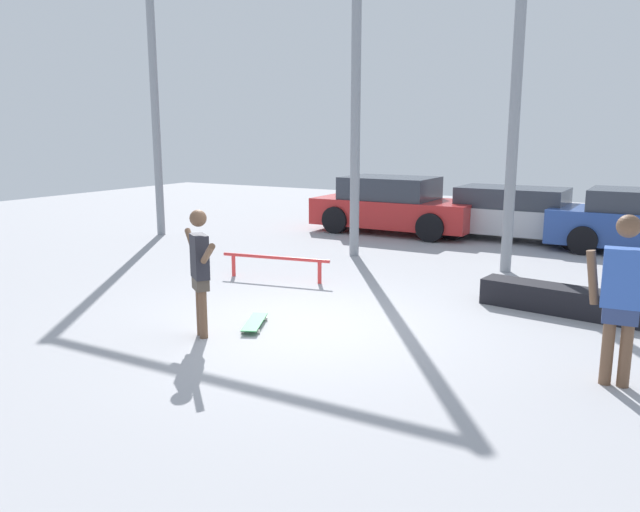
{
  "coord_description": "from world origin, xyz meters",
  "views": [
    {
      "loc": [
        4.25,
        -6.98,
        2.61
      ],
      "look_at": [
        -0.36,
        1.11,
        0.74
      ],
      "focal_mm": 35.0,
      "sensor_mm": 36.0,
      "label": 1
    }
  ],
  "objects_px": {
    "grind_box": "(581,303)",
    "parked_car_red": "(394,206)",
    "parked_car_silver": "(517,214)",
    "skateboard": "(255,322)",
    "bystander": "(622,293)",
    "grind_rail": "(275,261)",
    "skateboarder": "(200,266)"
  },
  "relations": [
    {
      "from": "grind_box",
      "to": "parked_car_red",
      "type": "xyz_separation_m",
      "value": [
        -5.33,
        5.7,
        0.51
      ]
    },
    {
      "from": "grind_box",
      "to": "parked_car_silver",
      "type": "bearing_deg",
      "value": 110.27
    },
    {
      "from": "skateboard",
      "to": "parked_car_silver",
      "type": "bearing_deg",
      "value": 146.31
    },
    {
      "from": "parked_car_red",
      "to": "bystander",
      "type": "bearing_deg",
      "value": -53.53
    },
    {
      "from": "skateboard",
      "to": "grind_rail",
      "type": "xyz_separation_m",
      "value": [
        -1.28,
        2.44,
        0.27
      ]
    },
    {
      "from": "parked_car_silver",
      "to": "skateboard",
      "type": "bearing_deg",
      "value": -98.15
    },
    {
      "from": "bystander",
      "to": "grind_box",
      "type": "bearing_deg",
      "value": -80.95
    },
    {
      "from": "bystander",
      "to": "parked_car_red",
      "type": "bearing_deg",
      "value": -59.52
    },
    {
      "from": "parked_car_red",
      "to": "parked_car_silver",
      "type": "xyz_separation_m",
      "value": [
        3.05,
        0.47,
        -0.07
      ]
    },
    {
      "from": "parked_car_red",
      "to": "bystander",
      "type": "relative_size",
      "value": 2.33
    },
    {
      "from": "parked_car_red",
      "to": "bystander",
      "type": "distance_m",
      "value": 10.15
    },
    {
      "from": "grind_rail",
      "to": "bystander",
      "type": "height_order",
      "value": "bystander"
    },
    {
      "from": "grind_rail",
      "to": "parked_car_silver",
      "type": "relative_size",
      "value": 0.44
    },
    {
      "from": "parked_car_silver",
      "to": "bystander",
      "type": "bearing_deg",
      "value": -69.95
    },
    {
      "from": "grind_rail",
      "to": "bystander",
      "type": "bearing_deg",
      "value": -21.07
    },
    {
      "from": "skateboard",
      "to": "grind_rail",
      "type": "bearing_deg",
      "value": -176.43
    },
    {
      "from": "skateboard",
      "to": "grind_box",
      "type": "height_order",
      "value": "grind_box"
    },
    {
      "from": "parked_car_red",
      "to": "bystander",
      "type": "xyz_separation_m",
      "value": [
        5.99,
        -8.19,
        0.3
      ]
    },
    {
      "from": "skateboarder",
      "to": "skateboard",
      "type": "relative_size",
      "value": 1.97
    },
    {
      "from": "grind_rail",
      "to": "bystander",
      "type": "xyz_separation_m",
      "value": [
        5.71,
        -2.2,
        0.67
      ]
    },
    {
      "from": "parked_car_silver",
      "to": "skateboarder",
      "type": "bearing_deg",
      "value": -99.59
    },
    {
      "from": "grind_box",
      "to": "skateboarder",
      "type": "bearing_deg",
      "value": -140.56
    },
    {
      "from": "skateboarder",
      "to": "grind_box",
      "type": "distance_m",
      "value": 5.39
    },
    {
      "from": "parked_car_red",
      "to": "skateboard",
      "type": "bearing_deg",
      "value": -79.18
    },
    {
      "from": "skateboarder",
      "to": "bystander",
      "type": "height_order",
      "value": "bystander"
    },
    {
      "from": "skateboarder",
      "to": "parked_car_silver",
      "type": "relative_size",
      "value": 0.36
    },
    {
      "from": "skateboard",
      "to": "parked_car_red",
      "type": "bearing_deg",
      "value": 166.31
    },
    {
      "from": "skateboard",
      "to": "bystander",
      "type": "distance_m",
      "value": 4.53
    },
    {
      "from": "skateboard",
      "to": "grind_rail",
      "type": "relative_size",
      "value": 0.41
    },
    {
      "from": "skateboard",
      "to": "grind_box",
      "type": "xyz_separation_m",
      "value": [
        3.77,
        2.73,
        0.13
      ]
    },
    {
      "from": "skateboarder",
      "to": "bystander",
      "type": "distance_m",
      "value": 4.86
    },
    {
      "from": "skateboarder",
      "to": "grind_rail",
      "type": "xyz_separation_m",
      "value": [
        -0.93,
        3.1,
        -0.61
      ]
    }
  ]
}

